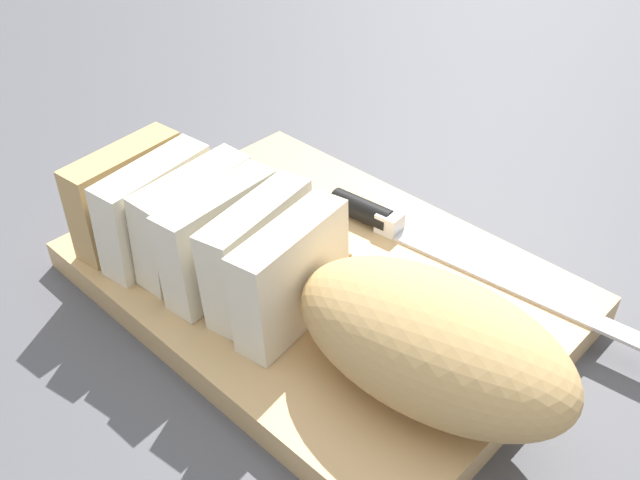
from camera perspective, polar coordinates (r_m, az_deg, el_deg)
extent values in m
plane|color=#4C4C51|center=(0.58, 0.00, -4.26)|extent=(3.00, 3.00, 0.00)
cube|color=tan|center=(0.57, 0.00, -3.35)|extent=(0.39, 0.28, 0.02)
ellipsoid|color=tan|center=(0.45, 9.08, -8.25)|extent=(0.20, 0.12, 0.08)
cube|color=#F2E8CC|center=(0.49, -2.33, -2.95)|extent=(0.04, 0.10, 0.08)
cube|color=#F2E8CC|center=(0.51, -4.98, -1.15)|extent=(0.05, 0.11, 0.08)
cube|color=#F2E8CC|center=(0.53, -8.08, 0.03)|extent=(0.04, 0.10, 0.08)
cube|color=#F2E8CC|center=(0.55, -10.30, 1.60)|extent=(0.04, 0.10, 0.08)
cube|color=#F2E8CC|center=(0.57, -13.29, 2.42)|extent=(0.05, 0.10, 0.08)
cube|color=tan|center=(0.60, -15.44, 3.58)|extent=(0.04, 0.10, 0.08)
cube|color=silver|center=(0.57, 15.41, -3.54)|extent=(0.23, 0.04, 0.00)
cylinder|color=black|center=(0.61, 3.44, 2.49)|extent=(0.06, 0.03, 0.02)
cube|color=silver|center=(0.60, 5.71, 1.40)|extent=(0.02, 0.02, 0.02)
sphere|color=#996633|center=(0.50, 2.47, -8.75)|extent=(0.00, 0.00, 0.00)
sphere|color=#996633|center=(0.54, 7.05, -4.58)|extent=(0.00, 0.00, 0.00)
sphere|color=#996633|center=(0.57, 2.47, -1.28)|extent=(0.00, 0.00, 0.00)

